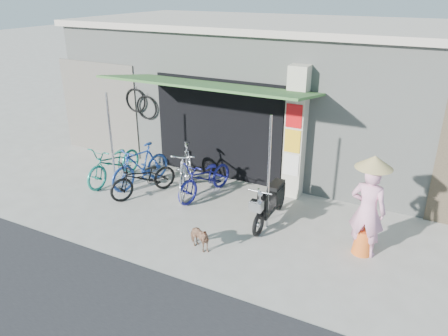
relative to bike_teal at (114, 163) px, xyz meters
The scene contains 13 objects.
ground 3.52m from the bike_teal, 18.64° to the right, with size 80.00×80.00×0.00m, color #B1AB9F.
bicycle_shop 5.34m from the bike_teal, 50.29° to the left, with size 12.30×5.30×3.66m.
shop_pillar 4.48m from the bike_teal, 17.75° to the left, with size 0.42×0.44×3.00m.
awning 3.18m from the bike_teal, 12.00° to the left, with size 4.60×1.88×2.72m.
neighbour_left 2.39m from the bike_teal, 138.95° to the left, with size 2.60×0.06×2.60m, color #6B665B.
bike_teal is the anchor object (origin of this frame).
bike_blue 0.73m from the bike_teal, ahead, with size 0.48×1.71×1.03m, color #21439A.
bike_black 1.16m from the bike_teal, 15.22° to the right, with size 0.58×1.67×0.88m, color black.
bike_silver 1.92m from the bike_teal, ahead, with size 0.54×1.90×1.14m, color silver.
bike_navy 2.42m from the bike_teal, ahead, with size 0.62×1.77×0.93m, color navy.
street_dog 3.80m from the bike_teal, 26.41° to the right, with size 0.27×0.59×0.50m, color tan.
moped 4.17m from the bike_teal, ahead, with size 0.48×1.69×0.96m.
nun 6.14m from the bike_teal, ahead, with size 0.66×0.64×1.91m.
Camera 1 is at (3.68, -6.47, 4.56)m, focal length 35.00 mm.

